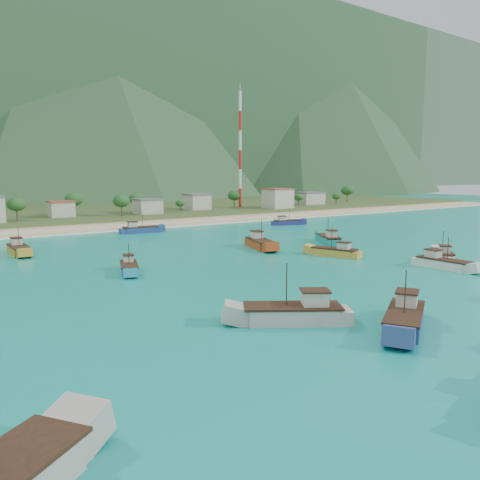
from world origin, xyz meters
TOP-DOWN VIEW (x-y plane):
  - ground at (0.00, 0.00)m, footprint 600.00×600.00m
  - beach at (0.00, 79.00)m, footprint 400.00×18.00m
  - land at (0.00, 140.00)m, footprint 400.00×110.00m
  - surf_line at (0.00, 69.50)m, footprint 400.00×2.50m
  - village at (19.30, 100.81)m, footprint 207.12×22.80m
  - vegetation at (-5.83, 102.95)m, footprint 275.37×25.85m
  - radio_tower at (69.22, 108.00)m, footprint 1.20×1.20m
  - boat_0 at (-28.08, 44.32)m, footprint 3.04×10.10m
  - boat_5 at (49.72, 54.80)m, footprint 9.79×5.24m
  - boat_8 at (4.54, 62.02)m, footprint 10.55×4.20m
  - boat_12 at (15.12, 23.20)m, footprint 6.58×11.74m
  - boat_13 at (-12.42, -18.84)m, footprint 11.44×9.08m
  - boat_16 at (26.97, -11.17)m, footprint 3.09×9.80m
  - boat_18 at (-16.79, 15.87)m, footprint 5.16×8.85m
  - boat_19 at (-4.37, -26.43)m, footprint 11.10×8.47m
  - boat_20 at (20.76, 7.09)m, footprint 5.92×9.89m
  - boat_21 at (34.56, -6.49)m, footprint 8.82×8.21m
  - boat_25 at (31.73, 19.50)m, footprint 8.05×10.96m

SIDE VIEW (x-z plane):
  - ground at x=0.00m, z-range 0.00..0.00m
  - beach at x=0.00m, z-range -0.60..0.60m
  - land at x=0.00m, z-range -1.20..1.20m
  - surf_line at x=0.00m, z-range -0.04..0.04m
  - boat_18 at x=-16.79m, z-range -1.99..3.03m
  - boat_21 at x=34.56m, z-range -2.14..3.36m
  - boat_5 at x=49.72m, z-range -2.16..3.39m
  - boat_20 at x=20.76m, z-range -2.18..3.44m
  - boat_16 at x=26.97m, z-range -2.22..3.53m
  - boat_0 at x=-28.08m, z-range -2.29..3.67m
  - boat_8 at x=4.54m, z-range -2.32..3.74m
  - boat_25 at x=31.73m, z-range -2.42..3.95m
  - boat_19 at x=-4.37m, z-range -2.46..4.04m
  - boat_12 at x=15.12m, z-range -2.51..4.14m
  - boat_13 at x=-12.42m, z-range -2.55..4.22m
  - village at x=19.30m, z-range 0.87..8.54m
  - vegetation at x=-5.83m, z-range 0.82..9.84m
  - radio_tower at x=69.22m, z-range 1.60..49.21m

